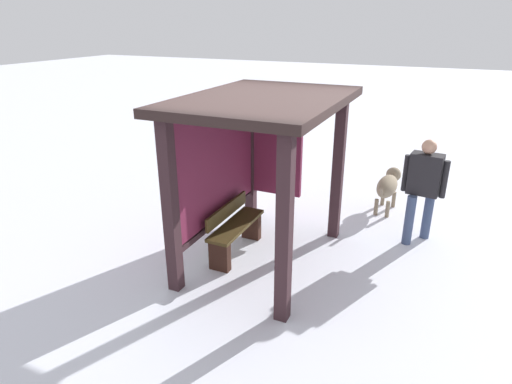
# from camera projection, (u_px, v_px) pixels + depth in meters

# --- Properties ---
(ground_plane) EXTENTS (60.00, 60.00, 0.00)m
(ground_plane) POSITION_uv_depth(u_px,v_px,m) (263.00, 259.00, 6.31)
(ground_plane) COLOR white
(bus_shelter) EXTENTS (2.73, 1.91, 2.35)m
(bus_shelter) POSITION_uv_depth(u_px,v_px,m) (254.00, 137.00, 5.81)
(bus_shelter) COLOR #332024
(bus_shelter) RESTS_ON ground
(bench_left_inside) EXTENTS (1.23, 0.34, 0.76)m
(bench_left_inside) POSITION_uv_depth(u_px,v_px,m) (235.00, 230.00, 6.35)
(bench_left_inside) COLOR #403216
(bench_left_inside) RESTS_ON ground
(person_walking) EXTENTS (0.49, 0.65, 1.64)m
(person_walking) POSITION_uv_depth(u_px,v_px,m) (424.00, 183.00, 6.48)
(person_walking) COLOR black
(person_walking) RESTS_ON ground
(dog) EXTENTS (1.16, 0.38, 0.69)m
(dog) POSITION_uv_depth(u_px,v_px,m) (388.00, 185.00, 7.78)
(dog) COLOR gray
(dog) RESTS_ON ground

